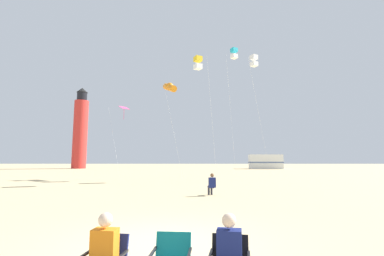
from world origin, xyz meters
TOP-DOWN VIEW (x-y plane):
  - ground at (0.00, 0.00)m, footprint 200.00×200.00m
  - spectator_navy_chair at (-0.51, -2.48)m, footprint 0.36×0.53m
  - spectator_black_chair at (1.22, -2.49)m, footprint 0.39×0.54m
  - kite_flyer_standing at (1.66, 7.96)m, footprint 0.43×0.56m
  - kite_tube_orange at (-1.88, 21.14)m, footprint 2.32×2.71m
  - kite_diamond_rainbow at (-6.45, 20.04)m, footprint 2.13×2.13m
  - kite_box_white at (6.77, 19.48)m, footprint 1.89×1.49m
  - kite_box_cyan at (5.07, 21.37)m, footprint 1.28×1.28m
  - kite_box_gold at (1.07, 16.18)m, footprint 2.03×2.34m
  - lighthouse_distant at (-22.84, 47.62)m, footprint 2.80×2.80m
  - rv_van_white at (14.80, 46.40)m, footprint 6.56×2.69m

SIDE VIEW (x-z plane):
  - ground at x=0.00m, z-range 0.00..0.00m
  - spectator_navy_chair at x=-0.51m, z-range 0.03..1.19m
  - spectator_black_chair at x=1.22m, z-range 0.03..1.19m
  - kite_flyer_standing at x=1.66m, z-range 0.03..1.19m
  - rv_van_white at x=14.80m, z-range -0.01..2.79m
  - kite_diamond_rainbow at x=-6.45m, z-range 3.19..10.49m
  - lighthouse_distant at x=-22.84m, z-range -0.56..16.24m
  - kite_tube_orange at x=-1.88m, z-range 4.40..14.62m
  - kite_box_gold at x=1.07m, z-range 4.86..15.77m
  - kite_box_white at x=6.77m, z-range 5.57..17.92m
  - kite_box_cyan at x=5.07m, z-range 6.35..20.27m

